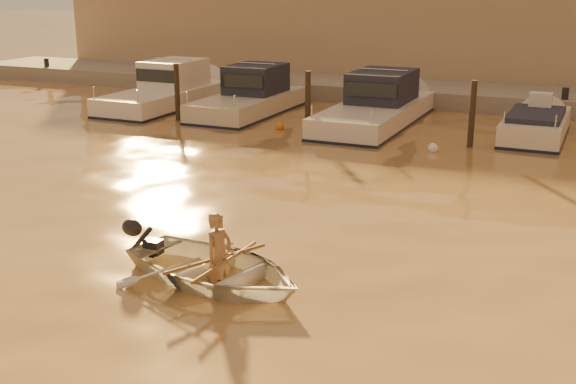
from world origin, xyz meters
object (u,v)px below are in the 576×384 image
at_px(moored_boat_0, 166,91).
at_px(moored_boat_1, 249,97).
at_px(moored_boat_2, 376,106).
at_px(moored_boat_3, 535,130).
at_px(waterfront_building, 533,35).
at_px(dinghy, 215,268).
at_px(person, 219,257).

xyz_separation_m(moored_boat_0, moored_boat_1, (3.67, 0.00, 0.00)).
xyz_separation_m(moored_boat_1, moored_boat_2, (4.91, 0.00, 0.00)).
height_order(moored_boat_1, moored_boat_2, same).
bearing_deg(moored_boat_3, moored_boat_2, 180.00).
distance_m(moored_boat_0, moored_boat_3, 13.89).
distance_m(moored_boat_2, waterfront_building, 11.79).
relative_size(moored_boat_0, moored_boat_1, 1.10).
relative_size(dinghy, waterfront_building, 0.07).
bearing_deg(moored_boat_0, moored_boat_3, 0.00).
relative_size(person, waterfront_building, 0.03).
relative_size(dinghy, moored_boat_0, 0.46).
distance_m(dinghy, moored_boat_0, 17.38).
xyz_separation_m(person, moored_boat_2, (-1.73, 14.08, 0.16)).
relative_size(moored_boat_0, moored_boat_2, 0.92).
height_order(moored_boat_0, moored_boat_1, same).
bearing_deg(dinghy, moored_boat_2, 18.99).
xyz_separation_m(dinghy, person, (0.10, -0.02, 0.23)).
relative_size(person, moored_boat_0, 0.21).
xyz_separation_m(person, moored_boat_1, (-6.64, 14.08, 0.16)).
distance_m(dinghy, person, 0.25).
bearing_deg(waterfront_building, moored_boat_0, -138.53).
distance_m(moored_boat_0, waterfront_building, 16.71).
bearing_deg(moored_boat_2, moored_boat_1, 180.00).
relative_size(moored_boat_0, moored_boat_3, 1.40).
relative_size(person, moored_boat_1, 0.23).
xyz_separation_m(dinghy, moored_boat_1, (-6.54, 14.06, 0.39)).
relative_size(moored_boat_0, waterfront_building, 0.16).
xyz_separation_m(moored_boat_2, moored_boat_3, (5.30, 0.00, -0.40)).
xyz_separation_m(person, moored_boat_3, (3.58, 14.08, -0.24)).
distance_m(dinghy, moored_boat_3, 14.53).
height_order(dinghy, moored_boat_2, moored_boat_2).
height_order(person, moored_boat_1, moored_boat_1).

